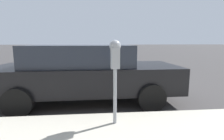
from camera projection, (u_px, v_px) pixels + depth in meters
The scene contains 3 objects.
ground_plane at pixel (100, 91), 5.65m from camera, with size 220.00×220.00×0.00m, color #3D3A3A.
parking_meter at pixel (115, 61), 2.88m from camera, with size 0.21×0.19×1.43m.
car_black at pixel (86, 72), 4.61m from camera, with size 2.07×4.72×1.50m.
Camera 1 is at (-5.48, 0.12, 1.57)m, focal length 28.00 mm.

